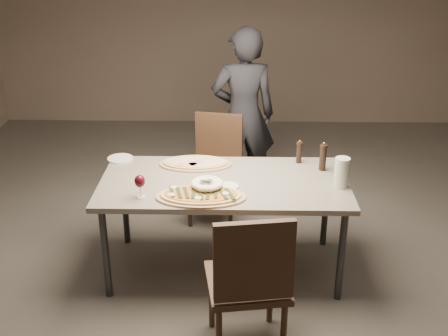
{
  "coord_description": "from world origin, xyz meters",
  "views": [
    {
      "loc": [
        0.07,
        -3.69,
        2.48
      ],
      "look_at": [
        0.0,
        0.0,
        0.85
      ],
      "focal_mm": 45.0,
      "sensor_mm": 36.0,
      "label": 1
    }
  ],
  "objects_px": {
    "pepper_mill_left": "(299,152)",
    "chair_near": "(250,278)",
    "bread_basket": "(207,185)",
    "zucchini_pizza": "(201,196)",
    "diner": "(243,116)",
    "dining_table": "(224,188)",
    "ham_pizza": "(195,163)",
    "chair_far": "(216,162)",
    "carafe": "(342,172)"
  },
  "relations": [
    {
      "from": "pepper_mill_left",
      "to": "chair_near",
      "type": "bearing_deg",
      "value": -107.48
    },
    {
      "from": "bread_basket",
      "to": "chair_near",
      "type": "relative_size",
      "value": 0.22
    },
    {
      "from": "zucchini_pizza",
      "to": "diner",
      "type": "bearing_deg",
      "value": 77.33
    },
    {
      "from": "dining_table",
      "to": "pepper_mill_left",
      "type": "distance_m",
      "value": 0.69
    },
    {
      "from": "bread_basket",
      "to": "dining_table",
      "type": "bearing_deg",
      "value": 58.13
    },
    {
      "from": "dining_table",
      "to": "diner",
      "type": "height_order",
      "value": "diner"
    },
    {
      "from": "ham_pizza",
      "to": "chair_far",
      "type": "distance_m",
      "value": 0.66
    },
    {
      "from": "dining_table",
      "to": "carafe",
      "type": "height_order",
      "value": "carafe"
    },
    {
      "from": "chair_near",
      "to": "ham_pizza",
      "type": "bearing_deg",
      "value": 99.33
    },
    {
      "from": "dining_table",
      "to": "zucchini_pizza",
      "type": "distance_m",
      "value": 0.33
    },
    {
      "from": "zucchini_pizza",
      "to": "chair_far",
      "type": "height_order",
      "value": "chair_far"
    },
    {
      "from": "ham_pizza",
      "to": "chair_far",
      "type": "height_order",
      "value": "chair_far"
    },
    {
      "from": "ham_pizza",
      "to": "carafe",
      "type": "height_order",
      "value": "carafe"
    },
    {
      "from": "ham_pizza",
      "to": "pepper_mill_left",
      "type": "xyz_separation_m",
      "value": [
        0.8,
        0.07,
        0.07
      ]
    },
    {
      "from": "ham_pizza",
      "to": "bread_basket",
      "type": "xyz_separation_m",
      "value": [
        0.11,
        -0.46,
        0.03
      ]
    },
    {
      "from": "pepper_mill_left",
      "to": "bread_basket",
      "type": "bearing_deg",
      "value": -142.52
    },
    {
      "from": "dining_table",
      "to": "chair_near",
      "type": "height_order",
      "value": "chair_near"
    },
    {
      "from": "zucchini_pizza",
      "to": "diner",
      "type": "height_order",
      "value": "diner"
    },
    {
      "from": "carafe",
      "to": "diner",
      "type": "distance_m",
      "value": 1.51
    },
    {
      "from": "pepper_mill_left",
      "to": "carafe",
      "type": "bearing_deg",
      "value": -59.31
    },
    {
      "from": "chair_far",
      "to": "chair_near",
      "type": "bearing_deg",
      "value": 108.2
    },
    {
      "from": "zucchini_pizza",
      "to": "pepper_mill_left",
      "type": "distance_m",
      "value": 0.96
    },
    {
      "from": "bread_basket",
      "to": "carafe",
      "type": "xyz_separation_m",
      "value": [
        0.94,
        0.1,
        0.06
      ]
    },
    {
      "from": "bread_basket",
      "to": "pepper_mill_left",
      "type": "relative_size",
      "value": 1.2
    },
    {
      "from": "chair_near",
      "to": "chair_far",
      "type": "height_order",
      "value": "chair_near"
    },
    {
      "from": "dining_table",
      "to": "diner",
      "type": "relative_size",
      "value": 1.09
    },
    {
      "from": "chair_near",
      "to": "carafe",
      "type": "bearing_deg",
      "value": 44.02
    },
    {
      "from": "zucchini_pizza",
      "to": "chair_far",
      "type": "bearing_deg",
      "value": 85.23
    },
    {
      "from": "dining_table",
      "to": "zucchini_pizza",
      "type": "height_order",
      "value": "zucchini_pizza"
    },
    {
      "from": "bread_basket",
      "to": "pepper_mill_left",
      "type": "xyz_separation_m",
      "value": [
        0.69,
        0.53,
        0.04
      ]
    },
    {
      "from": "chair_near",
      "to": "chair_far",
      "type": "xyz_separation_m",
      "value": [
        -0.25,
        1.83,
        -0.04
      ]
    },
    {
      "from": "chair_near",
      "to": "chair_far",
      "type": "bearing_deg",
      "value": 89.39
    },
    {
      "from": "dining_table",
      "to": "chair_far",
      "type": "xyz_separation_m",
      "value": [
        -0.09,
        0.88,
        -0.17
      ]
    },
    {
      "from": "zucchini_pizza",
      "to": "diner",
      "type": "xyz_separation_m",
      "value": [
        0.31,
        1.55,
        0.06
      ]
    },
    {
      "from": "ham_pizza",
      "to": "carafe",
      "type": "bearing_deg",
      "value": -24.81
    },
    {
      "from": "bread_basket",
      "to": "carafe",
      "type": "bearing_deg",
      "value": 6.12
    },
    {
      "from": "bread_basket",
      "to": "diner",
      "type": "height_order",
      "value": "diner"
    },
    {
      "from": "bread_basket",
      "to": "diner",
      "type": "bearing_deg",
      "value": 79.5
    },
    {
      "from": "bread_basket",
      "to": "chair_near",
      "type": "xyz_separation_m",
      "value": [
        0.28,
        -0.76,
        -0.23
      ]
    },
    {
      "from": "dining_table",
      "to": "zucchini_pizza",
      "type": "xyz_separation_m",
      "value": [
        -0.15,
        -0.28,
        0.07
      ]
    },
    {
      "from": "chair_far",
      "to": "ham_pizza",
      "type": "bearing_deg",
      "value": 87.08
    },
    {
      "from": "carafe",
      "to": "chair_near",
      "type": "bearing_deg",
      "value": -127.44
    },
    {
      "from": "pepper_mill_left",
      "to": "dining_table",
      "type": "bearing_deg",
      "value": -149.06
    },
    {
      "from": "ham_pizza",
      "to": "diner",
      "type": "xyz_separation_m",
      "value": [
        0.38,
        0.99,
        0.06
      ]
    },
    {
      "from": "bread_basket",
      "to": "pepper_mill_left",
      "type": "bearing_deg",
      "value": 37.48
    },
    {
      "from": "chair_near",
      "to": "bread_basket",
      "type": "bearing_deg",
      "value": 101.88
    },
    {
      "from": "bread_basket",
      "to": "diner",
      "type": "xyz_separation_m",
      "value": [
        0.27,
        1.45,
        0.03
      ]
    },
    {
      "from": "zucchini_pizza",
      "to": "bread_basket",
      "type": "xyz_separation_m",
      "value": [
        0.04,
        0.1,
        0.03
      ]
    },
    {
      "from": "pepper_mill_left",
      "to": "chair_far",
      "type": "xyz_separation_m",
      "value": [
        -0.66,
        0.53,
        -0.31
      ]
    },
    {
      "from": "ham_pizza",
      "to": "carafe",
      "type": "distance_m",
      "value": 1.12
    }
  ]
}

